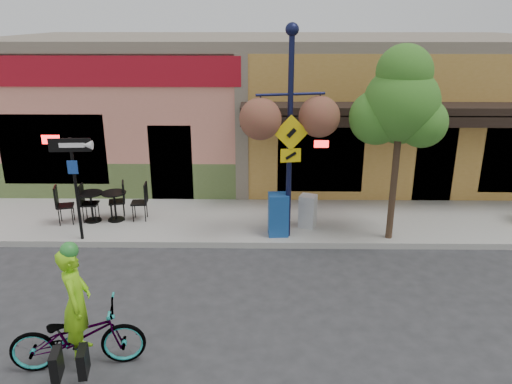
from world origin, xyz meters
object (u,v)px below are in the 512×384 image
one_way_sign (76,190)px  newspaper_box_grey (308,211)px  bicycle (78,336)px  newspaper_box_blue (278,215)px  street_tree (397,145)px  cyclist_rider (78,317)px  building (275,103)px  lamp_post (290,136)px

one_way_sign → newspaper_box_grey: (5.39, 0.80, -0.81)m
bicycle → newspaper_box_blue: newspaper_box_blue is taller
one_way_sign → newspaper_box_blue: 4.71m
bicycle → newspaper_box_grey: size_ratio=2.44×
newspaper_box_blue → street_tree: size_ratio=0.23×
bicycle → cyclist_rider: bearing=-100.2°
cyclist_rider → street_tree: street_tree is taller
newspaper_box_grey → newspaper_box_blue: bearing=-124.9°
building → newspaper_box_blue: bearing=-90.4°
newspaper_box_grey → bicycle: bearing=-106.1°
cyclist_rider → newspaper_box_grey: bearing=-47.3°
bicycle → newspaper_box_blue: bearing=-44.7°
one_way_sign → cyclist_rider: bearing=-74.4°
cyclist_rider → one_way_sign: (-1.51, 4.33, 0.50)m
cyclist_rider → street_tree: 7.48m
bicycle → street_tree: 7.60m
bicycle → cyclist_rider: cyclist_rider is taller
building → newspaper_box_blue: 6.72m
newspaper_box_blue → street_tree: 3.16m
newspaper_box_blue → lamp_post: bearing=-15.4°
newspaper_box_blue → street_tree: bearing=-6.7°
bicycle → one_way_sign: bearing=8.4°
cyclist_rider → street_tree: (5.77, 4.51, 1.53)m
newspaper_box_blue → building: bearing=85.8°
lamp_post → street_tree: lamp_post is taller
building → bicycle: 11.76m
building → cyclist_rider: building is taller
building → newspaper_box_grey: building is taller
cyclist_rider → one_way_sign: bearing=9.0°
bicycle → newspaper_box_grey: bearing=-47.7°
newspaper_box_grey → building: bearing=118.0°
newspaper_box_grey → street_tree: street_tree is taller
newspaper_box_blue → newspaper_box_grey: newspaper_box_blue is taller
building → bicycle: (-3.23, -11.18, -1.72)m
lamp_post → newspaper_box_grey: (0.52, 0.55, -2.03)m
one_way_sign → street_tree: street_tree is taller
lamp_post → street_tree: bearing=-13.5°
one_way_sign → street_tree: 7.35m
lamp_post → building: bearing=80.1°
bicycle → newspaper_box_blue: 5.63m
newspaper_box_blue → cyclist_rider: bearing=-127.9°
one_way_sign → bicycle: bearing=-75.0°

